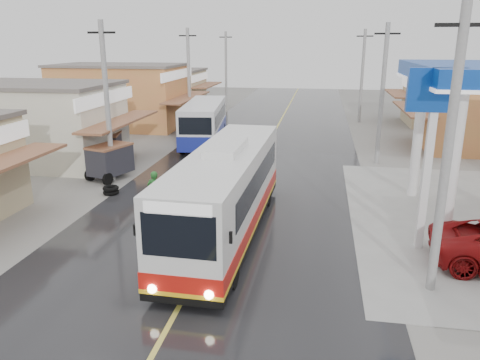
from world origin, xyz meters
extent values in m
plane|color=slate|center=(0.00, 0.00, 0.00)|extent=(120.00, 120.00, 0.00)
cube|color=black|center=(0.00, 15.00, 0.01)|extent=(12.00, 90.00, 0.02)
cube|color=#D8CC4C|center=(0.00, 15.00, 0.02)|extent=(0.15, 90.00, 0.01)
cylinder|color=white|center=(8.00, 9.00, 2.75)|extent=(0.44, 0.44, 5.50)
cylinder|color=white|center=(8.00, 3.00, 2.75)|extent=(0.44, 0.44, 5.50)
cube|color=white|center=(7.20, 3.00, 3.00)|extent=(0.25, 0.25, 6.00)
cube|color=#0A3795|center=(7.20, 3.00, 5.50)|extent=(1.80, 0.30, 1.40)
cube|color=silver|center=(0.31, 2.96, 1.88)|extent=(2.57, 11.06, 2.71)
cube|color=black|center=(0.31, 2.96, 0.43)|extent=(2.59, 11.08, 0.28)
cube|color=red|center=(0.31, 2.96, 0.89)|extent=(2.61, 11.10, 0.50)
cube|color=yellow|center=(0.31, 2.96, 0.59)|extent=(2.62, 11.11, 0.13)
cube|color=black|center=(0.32, 3.42, 2.18)|extent=(2.55, 8.77, 0.92)
cube|color=black|center=(0.17, -2.49, 2.27)|extent=(1.99, 0.17, 1.19)
cube|color=black|center=(0.45, 8.41, 2.27)|extent=(1.99, 0.17, 1.01)
cube|color=white|center=(0.17, -2.49, 3.00)|extent=(1.80, 0.16, 0.32)
cube|color=silver|center=(0.31, 2.96, 3.37)|extent=(1.17, 2.78, 0.28)
cylinder|color=black|center=(-0.78, -0.87, 0.52)|extent=(0.35, 1.02, 1.01)
cylinder|color=black|center=(1.21, -0.92, 0.52)|extent=(0.35, 1.02, 1.01)
cylinder|color=black|center=(-0.60, 6.47, 0.52)|extent=(0.35, 1.02, 1.01)
cylinder|color=black|center=(1.39, 6.42, 0.52)|extent=(0.35, 1.02, 1.01)
sphere|color=#FFF2CC|center=(-0.61, -2.54, 0.71)|extent=(0.26, 0.26, 0.26)
sphere|color=#FFF2CC|center=(0.95, -2.58, 0.71)|extent=(0.26, 0.26, 0.26)
cube|color=black|center=(-1.12, -2.21, 2.22)|extent=(0.08, 0.08, 0.32)
cube|color=black|center=(1.48, -2.28, 2.22)|extent=(0.08, 0.08, 0.32)
cube|color=silver|center=(-4.42, 18.48, 1.72)|extent=(3.36, 8.94, 2.42)
cube|color=navy|center=(-4.42, 18.48, 0.89)|extent=(3.41, 8.98, 0.97)
cube|color=black|center=(-4.42, 18.48, 2.06)|extent=(3.23, 7.50, 0.87)
cube|color=black|center=(-3.90, 14.20, 2.06)|extent=(2.03, 0.36, 1.07)
cylinder|color=black|center=(-5.08, 15.28, 0.50)|extent=(0.41, 1.00, 0.97)
cylinder|color=black|center=(-3.01, 15.53, 0.50)|extent=(0.41, 1.00, 0.97)
cylinder|color=black|center=(-5.83, 21.43, 0.50)|extent=(0.41, 1.00, 0.97)
cylinder|color=black|center=(-3.76, 21.68, 0.50)|extent=(0.41, 1.00, 0.97)
imported|color=black|center=(-2.82, 4.15, 0.50)|extent=(0.71, 1.93, 1.01)
imported|color=#216325|center=(-2.82, 3.93, 1.23)|extent=(0.62, 0.41, 1.68)
cube|color=#26262D|center=(-7.17, 9.19, 1.02)|extent=(1.98, 2.48, 1.40)
cube|color=brown|center=(-7.17, 9.19, 1.78)|extent=(2.05, 2.54, 0.11)
cylinder|color=black|center=(-8.12, 8.70, 0.32)|extent=(0.38, 0.67, 0.65)
cylinder|color=black|center=(-7.67, 10.14, 0.32)|extent=(0.38, 0.67, 0.65)
cylinder|color=black|center=(-6.85, 8.07, 0.32)|extent=(0.32, 0.66, 0.65)
cube|color=#26262D|center=(-8.93, 12.78, 0.96)|extent=(1.76, 2.27, 1.31)
cube|color=brown|center=(-8.93, 12.78, 1.66)|extent=(1.82, 2.33, 0.10)
cylinder|color=black|center=(-9.44, 11.93, 0.30)|extent=(0.32, 0.63, 0.60)
cylinder|color=black|center=(-9.78, 13.29, 0.30)|extent=(0.32, 0.63, 0.60)
cylinder|color=black|center=(-8.12, 12.05, 0.30)|extent=(0.26, 0.62, 0.60)
torus|color=black|center=(-6.09, 6.77, 0.10)|extent=(0.76, 0.76, 0.19)
torus|color=black|center=(-6.09, 6.77, 0.29)|extent=(0.76, 0.76, 0.19)
camera|label=1|loc=(3.58, -13.04, 7.02)|focal=35.00mm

